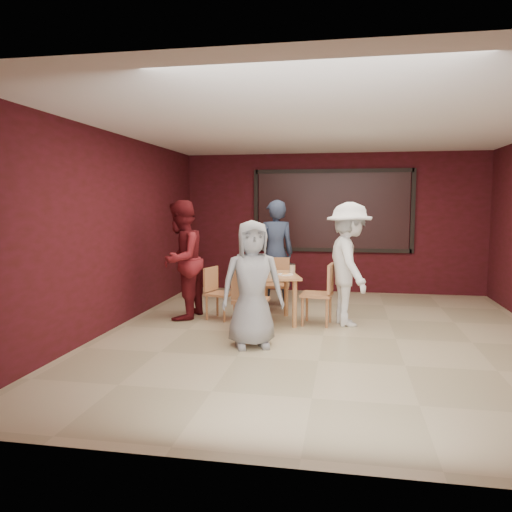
% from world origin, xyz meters
% --- Properties ---
extents(floor, '(7.00, 7.00, 0.00)m').
position_xyz_m(floor, '(0.00, 0.00, 0.00)').
color(floor, tan).
rests_on(floor, ground).
extents(window_blinds, '(3.00, 0.02, 1.50)m').
position_xyz_m(window_blinds, '(0.00, 3.45, 1.65)').
color(window_blinds, black).
extents(dining_table, '(1.15, 1.15, 0.89)m').
position_xyz_m(dining_table, '(-0.89, 0.63, 0.65)').
color(dining_table, tan).
rests_on(dining_table, floor).
extents(chair_front, '(0.47, 0.47, 0.95)m').
position_xyz_m(chair_front, '(-0.99, -0.16, 0.54)').
color(chair_front, '#CD7F4F').
rests_on(chair_front, floor).
extents(chair_back, '(0.46, 0.46, 0.88)m').
position_xyz_m(chair_back, '(-0.85, 1.50, 0.50)').
color(chair_back, '#CD7F4F').
rests_on(chair_back, floor).
extents(chair_left, '(0.49, 0.49, 0.81)m').
position_xyz_m(chair_left, '(-1.68, 0.72, 0.46)').
color(chair_left, '#CD7F4F').
rests_on(chair_left, floor).
extents(chair_right, '(0.49, 0.49, 0.91)m').
position_xyz_m(chair_right, '(-0.05, 0.61, 0.52)').
color(chair_right, '#CD7F4F').
rests_on(chair_right, floor).
extents(diner_front, '(0.90, 0.74, 1.59)m').
position_xyz_m(diner_front, '(-0.86, -0.68, 0.80)').
color(diner_front, gray).
rests_on(diner_front, floor).
extents(diner_back, '(0.79, 0.65, 1.86)m').
position_xyz_m(diner_back, '(-0.94, 1.89, 0.93)').
color(diner_back, '#29334A').
rests_on(diner_back, floor).
extents(diner_left, '(0.78, 0.96, 1.85)m').
position_xyz_m(diner_left, '(-2.24, 0.65, 0.92)').
color(diner_left, maroon).
rests_on(diner_left, floor).
extents(diner_right, '(0.98, 1.32, 1.82)m').
position_xyz_m(diner_right, '(0.33, 0.69, 0.91)').
color(diner_right, white).
rests_on(diner_right, floor).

